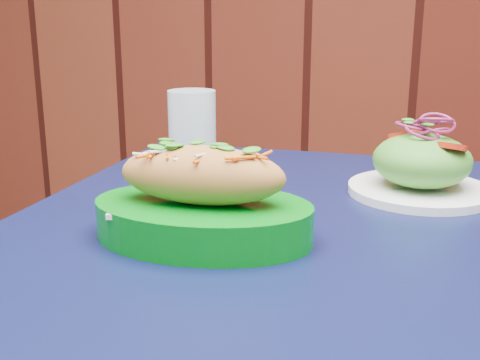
# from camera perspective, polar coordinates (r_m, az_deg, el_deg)

# --- Properties ---
(cafe_table) EXTENTS (0.81, 0.81, 0.75)m
(cafe_table) POSITION_cam_1_polar(r_m,az_deg,el_deg) (0.79, 8.07, -10.05)
(cafe_table) COLOR black
(cafe_table) RESTS_ON ground
(banh_mi_basket) EXTENTS (0.26, 0.18, 0.12)m
(banh_mi_basket) POSITION_cam_1_polar(r_m,az_deg,el_deg) (0.69, -3.57, -2.14)
(banh_mi_basket) COLOR #007010
(banh_mi_basket) RESTS_ON cafe_table
(salad_plate) EXTENTS (0.20, 0.20, 0.12)m
(salad_plate) POSITION_cam_1_polar(r_m,az_deg,el_deg) (0.90, 16.83, 1.29)
(salad_plate) COLOR white
(salad_plate) RESTS_ON cafe_table
(water_glass) EXTENTS (0.08, 0.08, 0.13)m
(water_glass) POSITION_cam_1_polar(r_m,az_deg,el_deg) (1.02, -4.55, 4.83)
(water_glass) COLOR silver
(water_glass) RESTS_ON cafe_table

